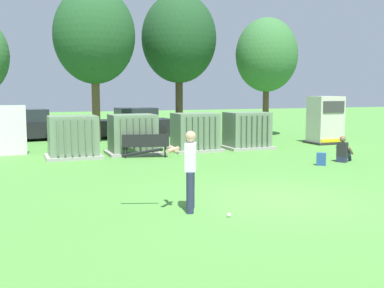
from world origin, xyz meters
name	(u,v)px	position (x,y,z in m)	size (l,w,h in m)	color
ground_plane	(282,199)	(0.00, 0.00, 0.00)	(96.00, 96.00, 0.00)	#51933D
transformer_west	(73,138)	(-3.80, 8.87, 0.79)	(2.10, 1.70, 1.62)	#9E9B93
transformer_mid_west	(133,135)	(-1.41, 9.09, 0.79)	(2.10, 1.70, 1.62)	#9E9B93
transformer_mid_east	(195,133)	(1.34, 9.15, 0.79)	(2.10, 1.70, 1.62)	#9E9B93
transformer_east	(247,131)	(3.82, 9.13, 0.79)	(2.10, 1.70, 1.62)	#9E9B93
generator_enclosure	(325,120)	(8.29, 9.49, 1.14)	(1.60, 1.40, 2.30)	#262626
park_bench	(146,144)	(-1.19, 7.92, 0.54)	(1.84, 0.82, 0.92)	black
batter	(188,166)	(-2.46, -0.16, 0.98)	(1.56, 0.92, 1.74)	#282D4C
sports_ball	(229,215)	(-1.85, -0.97, 0.04)	(0.09, 0.09, 0.09)	white
seated_spectator	(343,152)	(5.25, 4.33, 0.38)	(0.79, 0.68, 0.96)	#282D4C
backpack	(321,159)	(4.01, 3.94, 0.21)	(0.38, 0.37, 0.44)	#264C8C
tree_center_left	(94,36)	(-2.01, 14.21, 5.25)	(4.00, 4.00, 7.65)	brown
tree_center_right	(179,39)	(2.82, 15.42, 5.41)	(4.13, 4.13, 7.89)	#4C3828
tree_right	(267,55)	(7.45, 13.83, 4.53)	(3.45, 3.45, 6.60)	brown
parked_car_leftmost	(24,126)	(-5.42, 16.10, 0.75)	(4.37, 2.28, 1.62)	black
parked_car_left_of_center	(134,123)	(0.37, 16.00, 0.75)	(4.30, 2.12, 1.62)	black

